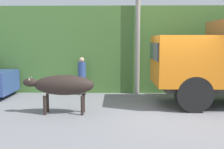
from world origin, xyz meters
TOP-DOWN VIEW (x-y plane):
  - ground_plane at (0.00, 0.00)m, footprint 60.00×60.00m
  - hillside_embankment at (0.00, 6.11)m, footprint 32.00×5.67m
  - building_backdrop at (-5.99, 4.69)m, footprint 4.38×2.70m
  - brown_cow at (-3.48, -0.00)m, footprint 2.21×0.62m
  - pedestrian_on_hill at (-3.27, 2.92)m, footprint 0.41×0.41m
  - utility_pole at (-0.94, 3.11)m, footprint 0.90×0.20m

SIDE VIEW (x-z plane):
  - ground_plane at x=0.00m, z-range 0.00..0.00m
  - pedestrian_on_hill at x=-3.27m, z-range 0.08..1.66m
  - brown_cow at x=-3.48m, z-range 0.28..1.50m
  - building_backdrop at x=-5.99m, z-range 0.02..2.71m
  - hillside_embankment at x=0.00m, z-range 0.00..3.73m
  - utility_pole at x=-0.94m, z-range 0.13..5.60m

